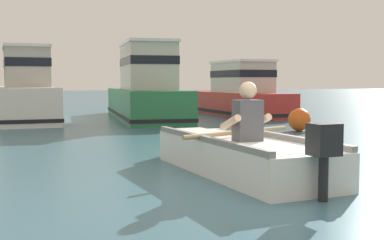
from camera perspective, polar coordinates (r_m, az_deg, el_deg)
ground_plane at (r=5.66m, az=12.77°, el=-7.89°), size 120.00×120.00×0.00m
rowboat_with_person at (r=6.62m, az=5.31°, el=-3.80°), size 1.89×3.72×1.19m
moored_boat_white at (r=15.94m, az=-18.23°, el=2.86°), size 1.57×5.63×2.21m
moored_boat_green at (r=16.00m, az=-5.24°, el=3.25°), size 2.58×6.74×2.39m
moored_boat_red at (r=17.98m, az=5.14°, el=2.83°), size 1.84×5.90×1.91m
mooring_buoy at (r=12.35m, az=12.02°, el=0.03°), size 0.54×0.54×0.54m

